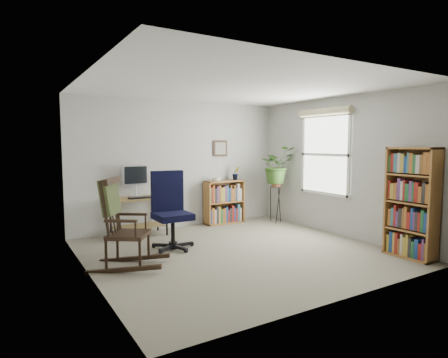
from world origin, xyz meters
TOP-DOWN VIEW (x-y plane):
  - floor at (0.00, 0.00)m, footprint 4.20×4.00m
  - ceiling at (0.00, 0.00)m, footprint 4.20×4.00m
  - wall_back at (0.00, 2.00)m, footprint 4.20×0.00m
  - wall_front at (0.00, -2.00)m, footprint 4.20×0.00m
  - wall_left at (-2.10, 0.00)m, footprint 0.00×4.00m
  - wall_right at (2.10, 0.00)m, footprint 0.00×4.00m
  - window at (2.06, 0.30)m, footprint 0.12×1.20m
  - desk at (-0.94, 1.70)m, footprint 0.93×0.51m
  - monitor at (-0.94, 1.84)m, footprint 0.46×0.16m
  - keyboard at (-0.94, 1.58)m, footprint 0.40×0.15m
  - office_chair at (-0.76, 0.64)m, footprint 0.70×0.70m
  - rocking_chair at (-1.59, 0.14)m, footprint 1.18×1.08m
  - low_bookshelf at (0.86, 1.82)m, footprint 0.82×0.27m
  - tall_bookshelf at (1.92, -1.48)m, footprint 0.29×0.68m
  - plant_stand at (1.80, 1.34)m, footprint 0.30×0.30m
  - spider_plant at (1.80, 1.34)m, footprint 1.69×1.88m
  - potted_plant_small at (1.14, 1.83)m, footprint 0.13×0.24m
  - framed_picture at (0.86, 1.97)m, footprint 0.32×0.04m

SIDE VIEW (x-z plane):
  - floor at x=0.00m, z-range 0.00..0.00m
  - desk at x=-0.94m, z-range 0.00..0.67m
  - plant_stand at x=1.80m, z-range 0.00..0.86m
  - low_bookshelf at x=0.86m, z-range 0.00..0.87m
  - rocking_chair at x=-1.59m, z-range 0.00..1.18m
  - office_chair at x=-0.76m, z-range 0.00..1.20m
  - keyboard at x=-0.94m, z-range 0.67..0.70m
  - tall_bookshelf at x=1.92m, z-range 0.00..1.55m
  - potted_plant_small at x=1.14m, z-range 0.87..0.97m
  - monitor at x=-0.94m, z-range 0.67..1.23m
  - wall_back at x=0.00m, z-range 0.00..2.40m
  - wall_front at x=0.00m, z-range 0.00..2.40m
  - wall_left at x=-2.10m, z-range 0.00..2.40m
  - wall_right at x=2.10m, z-range 0.00..2.40m
  - window at x=2.06m, z-range 0.65..2.15m
  - framed_picture at x=0.86m, z-range 1.34..1.66m
  - spider_plant at x=1.80m, z-range 0.80..2.26m
  - ceiling at x=0.00m, z-range 2.40..2.40m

